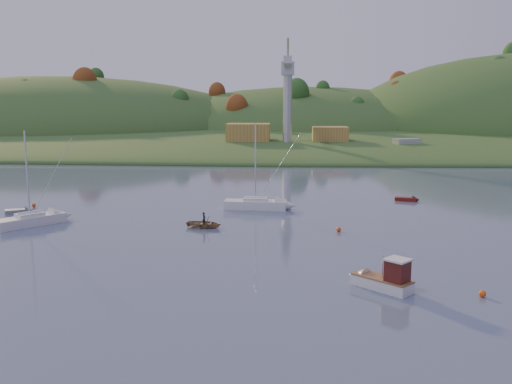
# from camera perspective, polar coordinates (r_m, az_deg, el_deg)

# --- Properties ---
(far_shore) EXTENTS (620.00, 220.00, 1.50)m
(far_shore) POSITION_cam_1_polar(r_m,az_deg,el_deg) (253.95, 2.76, 6.32)
(far_shore) COLOR #2A5421
(far_shore) RESTS_ON ground
(shore_slope) EXTENTS (640.00, 150.00, 7.00)m
(shore_slope) POSITION_cam_1_polar(r_m,az_deg,el_deg) (189.09, 2.56, 5.24)
(shore_slope) COLOR #2A5421
(shore_slope) RESTS_ON ground
(hill_left) EXTENTS (170.00, 140.00, 44.00)m
(hill_left) POSITION_cam_1_polar(r_m,az_deg,el_deg) (242.29, -19.24, 5.66)
(hill_left) COLOR #2A5421
(hill_left) RESTS_ON ground
(hill_center) EXTENTS (140.00, 120.00, 36.00)m
(hill_center) POSITION_cam_1_polar(r_m,az_deg,el_deg) (234.10, 5.17, 6.03)
(hill_center) COLOR #2A5421
(hill_center) RESTS_ON ground
(hillside_trees) EXTENTS (280.00, 50.00, 32.00)m
(hillside_trees) POSITION_cam_1_polar(r_m,az_deg,el_deg) (209.04, 2.63, 5.65)
(hillside_trees) COLOR #214E1C
(hillside_trees) RESTS_ON ground
(wharf) EXTENTS (42.00, 16.00, 2.40)m
(wharf) POSITION_cam_1_polar(r_m,az_deg,el_deg) (146.14, 4.31, 4.46)
(wharf) COLOR slate
(wharf) RESTS_ON ground
(shed_west) EXTENTS (11.00, 8.00, 4.80)m
(shed_west) POSITION_cam_1_polar(r_m,az_deg,el_deg) (147.21, -0.77, 5.92)
(shed_west) COLOR olive
(shed_west) RESTS_ON wharf
(shed_east) EXTENTS (9.00, 7.00, 4.00)m
(shed_east) POSITION_cam_1_polar(r_m,az_deg,el_deg) (148.25, 7.42, 5.72)
(shed_east) COLOR olive
(shed_east) RESTS_ON wharf
(dock_crane) EXTENTS (3.20, 28.00, 20.30)m
(dock_crane) POSITION_cam_1_polar(r_m,az_deg,el_deg) (141.99, 3.19, 10.78)
(dock_crane) COLOR #B7B7BC
(dock_crane) RESTS_ON wharf
(fishing_boat) EXTENTS (4.98, 4.78, 3.36)m
(fishing_boat) POSITION_cam_1_polar(r_m,az_deg,el_deg) (43.39, 12.11, -8.40)
(fishing_boat) COLOR silver
(fishing_boat) RESTS_ON ground
(sailboat_near) EXTENTS (6.57, 7.12, 10.36)m
(sailboat_near) POSITION_cam_1_polar(r_m,az_deg,el_deg) (67.16, -21.65, -2.55)
(sailboat_near) COLOR white
(sailboat_near) RESTS_ON ground
(sailboat_far) EXTENTS (7.86, 2.78, 10.74)m
(sailboat_far) POSITION_cam_1_polar(r_m,az_deg,el_deg) (71.65, -0.06, -1.14)
(sailboat_far) COLOR silver
(sailboat_far) RESTS_ON ground
(canoe) EXTENTS (4.30, 3.45, 0.79)m
(canoe) POSITION_cam_1_polar(r_m,az_deg,el_deg) (61.83, -5.21, -3.18)
(canoe) COLOR #8F734F
(canoe) RESTS_ON ground
(paddler) EXTENTS (0.44, 0.58, 1.42)m
(paddler) POSITION_cam_1_polar(r_m,az_deg,el_deg) (61.76, -5.22, -2.90)
(paddler) COLOR black
(paddler) RESTS_ON ground
(red_tender) EXTENTS (3.44, 1.94, 1.11)m
(red_tender) POSITION_cam_1_polar(r_m,az_deg,el_deg) (79.88, 15.18, -0.72)
(red_tender) COLOR #5B140D
(red_tender) RESTS_ON ground
(grey_dinghy) EXTENTS (3.35, 2.51, 1.18)m
(grey_dinghy) POSITION_cam_1_polar(r_m,az_deg,el_deg) (74.92, -22.33, -1.75)
(grey_dinghy) COLOR slate
(grey_dinghy) RESTS_ON ground
(work_vessel) EXTENTS (15.97, 10.23, 3.87)m
(work_vessel) POSITION_cam_1_polar(r_m,az_deg,el_deg) (145.05, 14.84, 4.20)
(work_vessel) COLOR slate
(work_vessel) RESTS_ON ground
(buoy_0) EXTENTS (0.50, 0.50, 0.50)m
(buoy_0) POSITION_cam_1_polar(r_m,az_deg,el_deg) (43.67, 21.71, -9.44)
(buoy_0) COLOR #E4490C
(buoy_0) RESTS_ON ground
(buoy_1) EXTENTS (0.50, 0.50, 0.50)m
(buoy_1) POSITION_cam_1_polar(r_m,az_deg,el_deg) (60.23, 8.26, -3.73)
(buoy_1) COLOR #E4490C
(buoy_1) RESTS_ON ground
(buoy_2) EXTENTS (0.50, 0.50, 0.50)m
(buoy_2) POSITION_cam_1_polar(r_m,az_deg,el_deg) (78.27, -21.34, -1.23)
(buoy_2) COLOR #E4490C
(buoy_2) RESTS_ON ground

